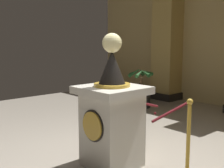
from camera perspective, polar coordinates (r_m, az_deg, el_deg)
name	(u,v)px	position (r m, az deg, el deg)	size (l,w,h in m)	color
ground_plane	(117,161)	(4.38, 1.04, -14.83)	(10.80, 10.80, 0.00)	#9E9384
pedestal_clock	(112,116)	(4.04, -0.04, -6.26)	(0.82, 0.82, 1.83)	beige
stanchion_near	(188,150)	(3.92, 14.57, -12.36)	(0.24, 0.24, 1.02)	gold
stanchion_far	(129,125)	(4.84, 3.28, -8.00)	(0.24, 0.24, 1.03)	gold
velvet_rope	(155,107)	(4.24, 8.42, -4.49)	(0.78, 0.76, 0.22)	#591419
column_left	(168,36)	(8.82, 10.92, 9.10)	(0.84, 0.84, 3.72)	black
potted_palm_left	(141,94)	(7.66, 5.59, -1.99)	(0.72, 0.67, 1.07)	black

